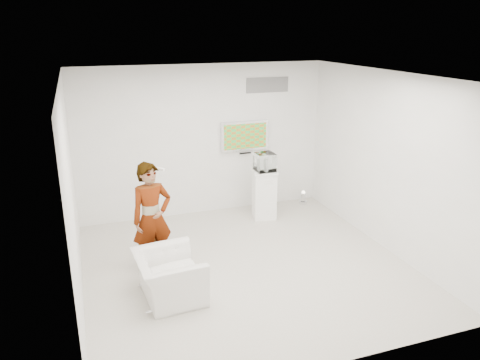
{
  "coord_description": "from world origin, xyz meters",
  "views": [
    {
      "loc": [
        -2.31,
        -6.3,
        3.66
      ],
      "look_at": [
        0.1,
        0.6,
        1.26
      ],
      "focal_mm": 35.0,
      "sensor_mm": 36.0,
      "label": 1
    }
  ],
  "objects_px": {
    "tv": "(245,136)",
    "armchair": "(169,276)",
    "pedestal": "(264,194)",
    "person": "(152,218)",
    "floor_uplight": "(303,198)"
  },
  "relations": [
    {
      "from": "tv",
      "to": "armchair",
      "type": "height_order",
      "value": "tv"
    },
    {
      "from": "tv",
      "to": "person",
      "type": "relative_size",
      "value": 0.57
    },
    {
      "from": "tv",
      "to": "person",
      "type": "bearing_deg",
      "value": -137.27
    },
    {
      "from": "person",
      "to": "pedestal",
      "type": "xyz_separation_m",
      "value": [
        2.44,
        1.43,
        -0.39
      ]
    },
    {
      "from": "tv",
      "to": "armchair",
      "type": "distance_m",
      "value": 3.86
    },
    {
      "from": "person",
      "to": "armchair",
      "type": "xyz_separation_m",
      "value": [
        0.07,
        -0.86,
        -0.55
      ]
    },
    {
      "from": "armchair",
      "to": "pedestal",
      "type": "relative_size",
      "value": 1.03
    },
    {
      "from": "person",
      "to": "floor_uplight",
      "type": "bearing_deg",
      "value": 13.87
    },
    {
      "from": "person",
      "to": "tv",
      "type": "bearing_deg",
      "value": 28.89
    },
    {
      "from": "pedestal",
      "to": "tv",
      "type": "bearing_deg",
      "value": 106.12
    },
    {
      "from": "person",
      "to": "armchair",
      "type": "bearing_deg",
      "value": -99.24
    },
    {
      "from": "pedestal",
      "to": "floor_uplight",
      "type": "relative_size",
      "value": 3.54
    },
    {
      "from": "tv",
      "to": "floor_uplight",
      "type": "height_order",
      "value": "tv"
    },
    {
      "from": "person",
      "to": "armchair",
      "type": "relative_size",
      "value": 1.75
    },
    {
      "from": "armchair",
      "to": "pedestal",
      "type": "height_order",
      "value": "pedestal"
    }
  ]
}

